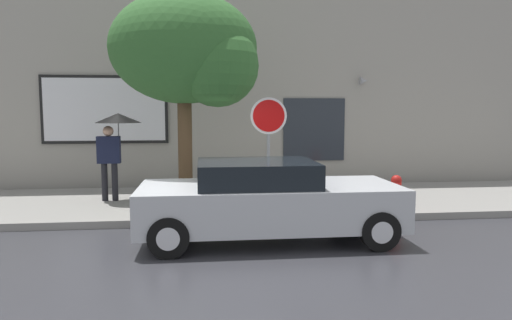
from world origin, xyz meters
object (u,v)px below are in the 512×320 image
(pedestrian_with_umbrella, at_px, (115,131))
(parked_car, at_px, (267,200))
(fire_hydrant, at_px, (396,192))
(street_tree, at_px, (190,53))
(stop_sign, at_px, (269,131))

(pedestrian_with_umbrella, bearing_deg, parked_car, -45.54)
(fire_hydrant, height_order, street_tree, street_tree)
(parked_car, height_order, street_tree, street_tree)
(parked_car, relative_size, stop_sign, 1.87)
(pedestrian_with_umbrella, bearing_deg, street_tree, -30.30)
(pedestrian_with_umbrella, height_order, street_tree, street_tree)
(pedestrian_with_umbrella, relative_size, street_tree, 0.45)
(pedestrian_with_umbrella, height_order, stop_sign, stop_sign)
(street_tree, xyz_separation_m, stop_sign, (1.60, -0.40, -1.63))
(pedestrian_with_umbrella, bearing_deg, fire_hydrant, -13.36)
(pedestrian_with_umbrella, distance_m, street_tree, 2.64)
(fire_hydrant, bearing_deg, pedestrian_with_umbrella, 166.64)
(fire_hydrant, distance_m, pedestrian_with_umbrella, 6.46)
(parked_car, relative_size, fire_hydrant, 6.29)
(parked_car, height_order, stop_sign, stop_sign)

